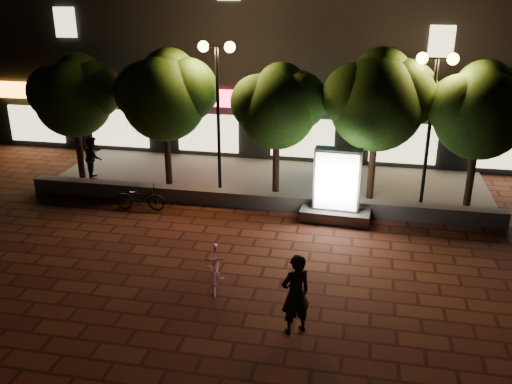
% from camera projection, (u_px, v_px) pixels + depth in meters
% --- Properties ---
extents(ground, '(80.00, 80.00, 0.00)m').
position_uv_depth(ground, '(224.00, 263.00, 14.76)').
color(ground, '#55281A').
rests_on(ground, ground).
extents(retaining_wall, '(16.00, 0.45, 0.50)m').
position_uv_depth(retaining_wall, '(254.00, 200.00, 18.33)').
color(retaining_wall, '#64635D').
rests_on(retaining_wall, ground).
extents(sidewalk, '(16.00, 5.00, 0.08)m').
position_uv_depth(sidewalk, '(267.00, 181.00, 20.69)').
color(sidewalk, '#64635D').
rests_on(sidewalk, ground).
extents(building_block, '(28.00, 8.12, 11.30)m').
position_uv_depth(building_block, '(294.00, 30.00, 24.83)').
color(building_block, black).
rests_on(building_block, ground).
extents(tree_far_left, '(3.36, 2.80, 4.63)m').
position_uv_depth(tree_far_left, '(75.00, 93.00, 19.85)').
color(tree_far_left, black).
rests_on(tree_far_left, sidewalk).
extents(tree_left, '(3.60, 3.00, 4.89)m').
position_uv_depth(tree_left, '(166.00, 93.00, 19.15)').
color(tree_left, black).
rests_on(tree_left, sidewalk).
extents(tree_mid, '(3.24, 2.70, 4.50)m').
position_uv_depth(tree_mid, '(279.00, 104.00, 18.49)').
color(tree_mid, black).
rests_on(tree_mid, sidewalk).
extents(tree_right, '(3.72, 3.10, 5.07)m').
position_uv_depth(tree_right, '(379.00, 97.00, 17.75)').
color(tree_right, black).
rests_on(tree_right, sidewalk).
extents(tree_far_right, '(3.48, 2.90, 4.76)m').
position_uv_depth(tree_far_right, '(482.00, 108.00, 17.23)').
color(tree_far_right, black).
rests_on(tree_far_right, sidewalk).
extents(street_lamp_left, '(1.26, 0.36, 5.18)m').
position_uv_depth(street_lamp_left, '(217.00, 79.00, 18.34)').
color(street_lamp_left, black).
rests_on(street_lamp_left, sidewalk).
extents(street_lamp_right, '(1.26, 0.36, 4.98)m').
position_uv_depth(street_lamp_right, '(434.00, 91.00, 17.09)').
color(street_lamp_right, black).
rests_on(street_lamp_right, sidewalk).
extents(ad_kiosk, '(2.21, 1.19, 2.34)m').
position_uv_depth(ad_kiosk, '(337.00, 192.00, 17.11)').
color(ad_kiosk, '#64635D').
rests_on(ad_kiosk, ground).
extents(scooter_pink, '(0.83, 1.73, 1.00)m').
position_uv_depth(scooter_pink, '(215.00, 268.00, 13.47)').
color(scooter_pink, pink).
rests_on(scooter_pink, ground).
extents(rider, '(0.81, 0.75, 1.85)m').
position_uv_depth(rider, '(296.00, 294.00, 11.54)').
color(rider, black).
rests_on(rider, ground).
extents(scooter_parked, '(1.71, 0.74, 0.87)m').
position_uv_depth(scooter_parked, '(140.00, 198.00, 18.02)').
color(scooter_parked, black).
rests_on(scooter_parked, ground).
extents(pedestrian, '(0.90, 0.98, 1.62)m').
position_uv_depth(pedestrian, '(93.00, 157.00, 20.62)').
color(pedestrian, black).
rests_on(pedestrian, sidewalk).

